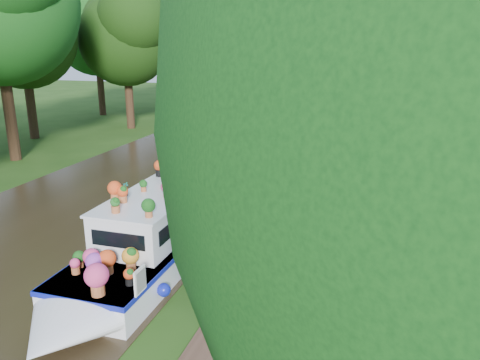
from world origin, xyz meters
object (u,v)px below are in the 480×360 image
plant_boat (180,212)px  pedestrian_pink (355,107)px  second_boat (299,114)px  sandwich_board (305,237)px

plant_boat → pedestrian_pink: (3.58, 25.28, 0.14)m
plant_boat → pedestrian_pink: size_ratio=7.03×
second_boat → plant_boat: bearing=-73.8°
second_boat → sandwich_board: 23.85m
pedestrian_pink → second_boat: bearing=-141.3°
plant_boat → second_boat: (-0.50, 23.59, -0.32)m
sandwich_board → pedestrian_pink: size_ratio=0.48×
plant_boat → second_boat: 23.60m
plant_boat → pedestrian_pink: bearing=81.9°
sandwich_board → pedestrian_pink: (-0.25, 25.14, 0.55)m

